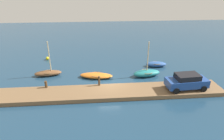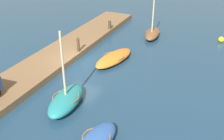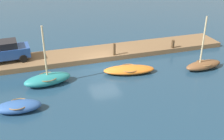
# 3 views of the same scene
# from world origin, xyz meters

# --- Properties ---
(ground_plane) EXTENTS (84.00, 84.00, 0.00)m
(ground_plane) POSITION_xyz_m (0.00, 0.00, 0.00)
(ground_plane) COLOR navy
(dock_platform) EXTENTS (23.72, 3.05, 0.44)m
(dock_platform) POSITION_xyz_m (0.00, -2.07, 0.22)
(dock_platform) COLOR brown
(dock_platform) RESTS_ON ground_plane
(rowboat_brown) EXTENTS (3.41, 1.52, 4.40)m
(rowboat_brown) POSITION_xyz_m (-7.43, 3.16, 0.39)
(rowboat_brown) COLOR brown
(rowboat_brown) RESTS_ON ground_plane
(rowboat_teal) EXTENTS (3.57, 1.90, 4.42)m
(rowboat_teal) POSITION_xyz_m (4.86, 1.96, 0.43)
(rowboat_teal) COLOR teal
(rowboat_teal) RESTS_ON ground_plane
(rowboat_orange) EXTENTS (4.22, 2.17, 0.57)m
(rowboat_orange) POSITION_xyz_m (-1.42, 2.04, 0.29)
(rowboat_orange) COLOR orange
(rowboat_orange) RESTS_ON ground_plane
(dinghy_blue) EXTENTS (2.90, 1.49, 0.69)m
(dinghy_blue) POSITION_xyz_m (6.96, 4.93, 0.35)
(dinghy_blue) COLOR #2D569E
(dinghy_blue) RESTS_ON ground_plane
(mooring_post_west) EXTENTS (0.27, 0.27, 0.73)m
(mooring_post_west) POSITION_xyz_m (-6.78, -0.79, 0.80)
(mooring_post_west) COLOR #47331E
(mooring_post_west) RESTS_ON dock_platform
(mooring_post_mid_west) EXTENTS (0.22, 0.22, 1.06)m
(mooring_post_mid_west) POSITION_xyz_m (-1.13, -0.79, 0.97)
(mooring_post_mid_west) COLOR #47331E
(mooring_post_mid_west) RESTS_ON dock_platform
(parked_car) EXTENTS (4.34, 2.21, 1.68)m
(parked_car) POSITION_xyz_m (7.94, -2.37, 1.31)
(parked_car) COLOR #234793
(parked_car) RESTS_ON dock_platform
(marker_buoy) EXTENTS (0.50, 0.50, 0.50)m
(marker_buoy) POSITION_xyz_m (-8.72, 8.93, 0.25)
(marker_buoy) COLOR yellow
(marker_buoy) RESTS_ON ground_plane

